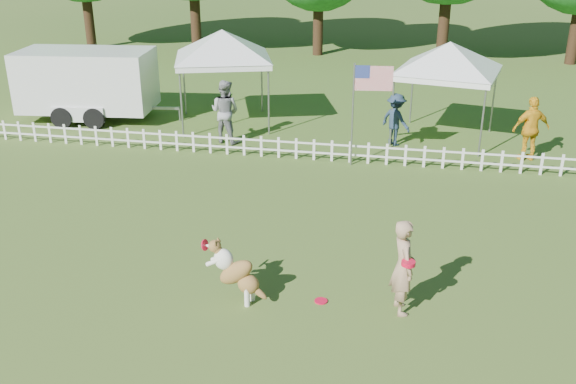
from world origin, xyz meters
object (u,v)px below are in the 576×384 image
(dog, at_px, (237,272))
(cargo_trailer, at_px, (87,85))
(frisbee_on_turf, at_px, (321,301))
(spectator_a, at_px, (225,111))
(canopy_tent_left, at_px, (224,79))
(canopy_tent_right, at_px, (446,92))
(spectator_b, at_px, (396,120))
(flag_pole, at_px, (353,116))
(spectator_c, at_px, (531,129))
(handler, at_px, (403,267))

(dog, bearing_deg, cargo_trailer, 139.63)
(frisbee_on_turf, relative_size, spectator_a, 0.12)
(canopy_tent_left, relative_size, spectator_a, 1.58)
(canopy_tent_right, bearing_deg, frisbee_on_turf, -91.11)
(spectator_b, bearing_deg, flag_pole, 100.41)
(cargo_trailer, bearing_deg, spectator_c, -12.59)
(flag_pole, xyz_separation_m, spectator_b, (1.09, 1.98, -0.62))
(frisbee_on_turf, height_order, cargo_trailer, cargo_trailer)
(spectator_a, bearing_deg, frisbee_on_turf, 130.22)
(cargo_trailer, bearing_deg, dog, -58.52)
(canopy_tent_left, bearing_deg, cargo_trailer, 166.37)
(canopy_tent_left, bearing_deg, spectator_b, -29.69)
(handler, distance_m, dog, 2.81)
(canopy_tent_left, height_order, spectator_c, canopy_tent_left)
(cargo_trailer, relative_size, spectator_a, 2.83)
(spectator_a, bearing_deg, flag_pole, 175.50)
(frisbee_on_turf, distance_m, flag_pole, 7.10)
(handler, distance_m, spectator_c, 8.92)
(frisbee_on_turf, xyz_separation_m, cargo_trailer, (-9.26, 9.77, 1.16))
(frisbee_on_turf, relative_size, spectator_b, 0.15)
(dog, relative_size, spectator_c, 0.61)
(frisbee_on_turf, distance_m, canopy_tent_left, 11.23)
(dog, xyz_separation_m, canopy_tent_left, (-3.23, 10.34, 0.94))
(flag_pole, distance_m, spectator_b, 2.34)
(handler, distance_m, frisbee_on_turf, 1.59)
(handler, xyz_separation_m, spectator_b, (-0.47, 8.95, -0.07))
(canopy_tent_left, xyz_separation_m, canopy_tent_right, (6.95, -0.25, -0.05))
(dog, relative_size, cargo_trailer, 0.21)
(handler, height_order, frisbee_on_turf, handler)
(cargo_trailer, distance_m, flag_pole, 9.48)
(cargo_trailer, relative_size, flag_pole, 1.92)
(spectator_a, distance_m, spectator_b, 5.04)
(handler, distance_m, flag_pole, 7.17)
(handler, relative_size, spectator_b, 1.09)
(handler, distance_m, spectator_a, 9.90)
(flag_pole, bearing_deg, handler, -83.94)
(canopy_tent_right, xyz_separation_m, spectator_c, (2.28, -1.54, -0.54))
(flag_pole, height_order, spectator_c, flag_pole)
(cargo_trailer, relative_size, spectator_b, 3.44)
(handler, relative_size, canopy_tent_right, 0.59)
(canopy_tent_left, height_order, flag_pole, canopy_tent_left)
(handler, height_order, flag_pole, flag_pole)
(canopy_tent_right, relative_size, spectator_b, 1.85)
(frisbee_on_turf, distance_m, canopy_tent_right, 10.21)
(frisbee_on_turf, bearing_deg, cargo_trailer, 133.47)
(spectator_b, bearing_deg, handler, 132.31)
(flag_pole, bearing_deg, canopy_tent_left, 138.27)
(frisbee_on_turf, bearing_deg, canopy_tent_right, 76.95)
(handler, bearing_deg, flag_pole, -4.92)
(canopy_tent_right, xyz_separation_m, flag_pole, (-2.49, -2.89, -0.04))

